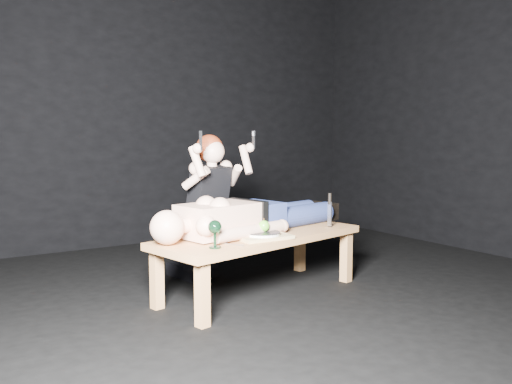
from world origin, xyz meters
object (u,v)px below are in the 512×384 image
lying_man (254,212)px  carving_knife (330,210)px  table (260,264)px  goblet (215,234)px  serving_tray (262,237)px  kneeling_woman (203,206)px

lying_man → carving_knife: 0.61m
table → carving_knife: 0.71m
table → lying_man: bearing=65.0°
goblet → table: bearing=28.0°
lying_man → goblet: size_ratio=9.92×
lying_man → serving_tray: lying_man is taller
carving_knife → kneeling_woman: bearing=128.6°
serving_tray → table: bearing=62.7°
lying_man → serving_tray: bearing=-123.2°
kneeling_woman → carving_knife: size_ratio=4.49×
table → kneeling_woman: 0.71m
goblet → carving_knife: carving_knife is taller
table → goblet: goblet is taller
serving_tray → carving_knife: size_ratio=1.38×
serving_tray → goblet: (-0.43, -0.12, 0.08)m
serving_tray → goblet: goblet is taller
kneeling_woman → serving_tray: kneeling_woman is taller
kneeling_woman → goblet: bearing=-123.9°
lying_man → goblet: 0.68m
lying_man → table: bearing=-115.0°
serving_tray → carving_knife: 0.70m
table → serving_tray: serving_tray is taller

